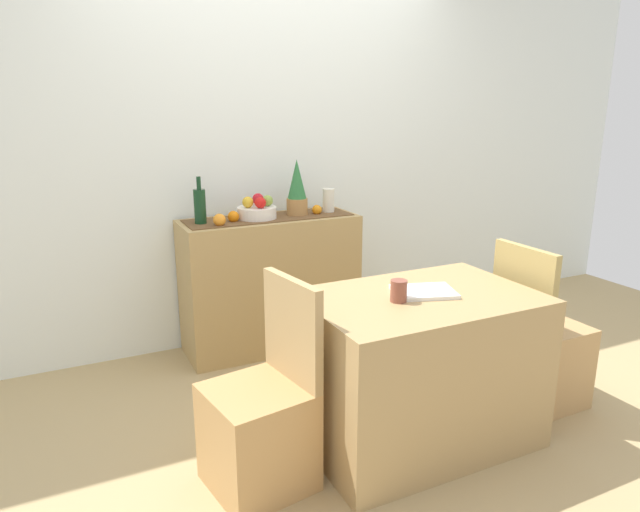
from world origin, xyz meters
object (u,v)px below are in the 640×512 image
ceramic_vase (329,201)px  potted_plant (297,189)px  coffee_cup (399,291)px  chair_near_window (261,428)px  chair_by_corner (538,357)px  fruit_bowl (257,213)px  sideboard_console (271,283)px  dining_table (418,368)px  open_book (424,292)px  wine_bottle (200,206)px

ceramic_vase → potted_plant: bearing=180.0°
coffee_cup → chair_near_window: (-0.66, 0.03, -0.52)m
chair_by_corner → coffee_cup: bearing=-178.5°
potted_plant → chair_near_window: (-0.76, -1.33, -0.79)m
potted_plant → fruit_bowl: bearing=180.0°
coffee_cup → sideboard_console: bearing=93.8°
ceramic_vase → dining_table: (-0.19, -1.34, -0.59)m
potted_plant → dining_table: 1.50m
potted_plant → chair_by_corner: potted_plant is taller
sideboard_console → chair_near_window: 1.46m
open_book → coffee_cup: coffee_cup is taller
open_book → chair_near_window: chair_near_window is taller
fruit_bowl → coffee_cup: 1.38m
ceramic_vase → chair_near_window: 1.80m
dining_table → chair_by_corner: 0.81m
potted_plant → wine_bottle: bearing=180.0°
open_book → ceramic_vase: bearing=100.7°
potted_plant → coffee_cup: size_ratio=3.69×
open_book → chair_by_corner: 0.91m
dining_table → chair_near_window: 0.81m
sideboard_console → dining_table: sideboard_console is taller
dining_table → chair_near_window: size_ratio=1.19×
wine_bottle → coffee_cup: size_ratio=2.94×
fruit_bowl → ceramic_vase: 0.51m
fruit_bowl → open_book: 1.38m
dining_table → chair_near_window: chair_near_window is taller
open_book → wine_bottle: bearing=135.9°
chair_by_corner → wine_bottle: bearing=137.8°
potted_plant → coffee_cup: 1.39m
sideboard_console → chair_by_corner: size_ratio=1.27×
chair_near_window → chair_by_corner: size_ratio=1.00×
ceramic_vase → dining_table: bearing=-98.2°
sideboard_console → chair_by_corner: chair_by_corner is taller
dining_table → ceramic_vase: bearing=81.8°
sideboard_console → dining_table: size_ratio=1.07×
wine_bottle → chair_by_corner: size_ratio=0.32×
sideboard_console → potted_plant: (0.20, 0.00, 0.61)m
fruit_bowl → coffee_cup: fruit_bowl is taller
sideboard_console → chair_by_corner: 1.70m
wine_bottle → chair_by_corner: (1.48, -1.34, -0.73)m
sideboard_console → chair_near_window: (-0.57, -1.33, -0.18)m
coffee_cup → potted_plant: bearing=85.5°
open_book → chair_near_window: (-0.82, -0.01, -0.48)m
dining_table → open_book: bearing=31.1°
wine_bottle → chair_near_window: (-0.12, -1.33, -0.73)m
wine_bottle → coffee_cup: wine_bottle is taller
wine_bottle → ceramic_vase: bearing=-0.0°
chair_near_window → chair_by_corner: bearing=-0.1°
wine_bottle → open_book: 1.52m
open_book → fruit_bowl: bearing=122.4°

